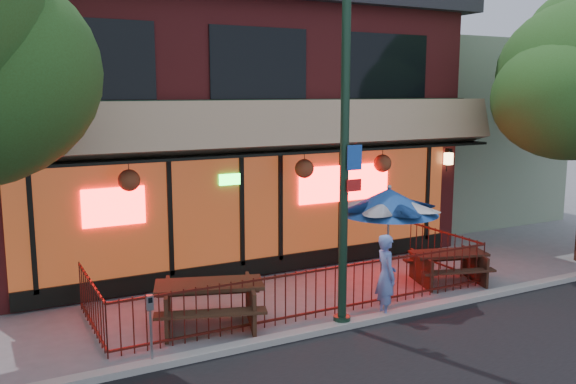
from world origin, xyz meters
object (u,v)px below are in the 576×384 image
street_light (345,160)px  pedestrian (386,276)px  picnic_table_left (209,298)px  patio_umbrella (389,201)px  picnic_table_right (448,263)px  parking_meter_near (150,318)px

street_light → pedestrian: street_light is taller
street_light → picnic_table_left: street_light is taller
pedestrian → patio_umbrella: bearing=-22.6°
street_light → picnic_table_right: bearing=17.0°
street_light → patio_umbrella: size_ratio=2.90×
pedestrian → picnic_table_right: bearing=-52.4°
street_light → pedestrian: 2.55m
street_light → pedestrian: (1.04, 0.05, -2.33)m
patio_umbrella → picnic_table_left: bearing=179.5°
picnic_table_left → patio_umbrella: (4.07, -0.04, 1.50)m
picnic_table_right → parking_meter_near: (-7.22, -1.10, 0.33)m
picnic_table_left → picnic_table_right: 5.81m
patio_umbrella → parking_meter_near: size_ratio=2.03×
picnic_table_right → pedestrian: pedestrian is taller
picnic_table_left → parking_meter_near: (-1.41, -1.14, 0.24)m
street_light → picnic_table_left: bearing=152.8°
patio_umbrella → picnic_table_right: bearing=0.0°
street_light → picnic_table_right: size_ratio=3.50×
pedestrian → parking_meter_near: pedestrian is taller
patio_umbrella → pedestrian: (-0.82, -1.05, -1.24)m
picnic_table_right → patio_umbrella: patio_umbrella is taller
street_light → picnic_table_right: 4.61m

